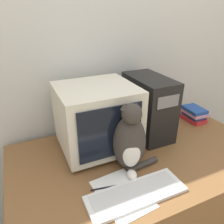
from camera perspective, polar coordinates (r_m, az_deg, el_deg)
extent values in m
cube|color=silver|center=(1.57, -1.00, 15.21)|extent=(7.00, 0.05, 2.50)
cube|color=brown|center=(1.61, 6.88, -21.25)|extent=(1.53, 0.86, 0.73)
cube|color=beige|center=(1.41, -3.77, -8.51)|extent=(0.31, 0.24, 0.02)
cube|color=beige|center=(1.31, -4.02, -1.19)|extent=(0.44, 0.41, 0.38)
cube|color=black|center=(1.14, -0.31, -5.47)|extent=(0.35, 0.01, 0.29)
cube|color=black|center=(1.48, 9.41, 1.39)|extent=(0.21, 0.39, 0.41)
cube|color=slate|center=(1.29, 14.48, 2.61)|extent=(0.15, 0.01, 0.07)
cube|color=silver|center=(1.11, 6.31, -20.47)|extent=(0.48, 0.16, 0.02)
cube|color=silver|center=(1.10, 6.34, -20.09)|extent=(0.43, 0.13, 0.00)
ellipsoid|color=#38332D|center=(1.17, 4.55, -8.01)|extent=(0.21, 0.20, 0.31)
ellipsoid|color=white|center=(1.14, 5.11, -10.62)|extent=(0.10, 0.07, 0.17)
sphere|color=#38332D|center=(1.05, 5.19, -0.42)|extent=(0.13, 0.13, 0.10)
cone|color=#38332D|center=(1.03, 3.21, 1.49)|extent=(0.04, 0.04, 0.03)
cone|color=#38332D|center=(1.04, 6.43, 1.65)|extent=(0.04, 0.04, 0.03)
ellipsoid|color=white|center=(1.18, 5.21, -16.01)|extent=(0.07, 0.09, 0.04)
cylinder|color=#38332D|center=(1.26, 8.07, -13.41)|extent=(0.19, 0.05, 0.03)
cube|color=red|center=(1.83, 20.26, -1.51)|extent=(0.13, 0.20, 0.03)
cube|color=#234793|center=(1.83, 20.65, -0.67)|extent=(0.11, 0.15, 0.03)
cube|color=pink|center=(1.81, 20.83, -0.08)|extent=(0.14, 0.18, 0.02)
cube|color=#234793|center=(1.80, 20.75, 0.62)|extent=(0.13, 0.18, 0.03)
cylinder|color=black|center=(1.13, -2.00, -19.19)|extent=(0.14, 0.03, 0.01)
cube|color=white|center=(1.11, 2.60, -20.55)|extent=(0.24, 0.31, 0.00)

